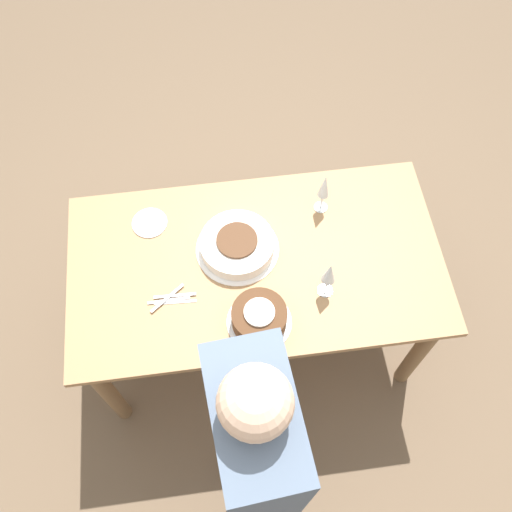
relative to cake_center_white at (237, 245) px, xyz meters
The scene contains 9 objects.
ground_plane 0.81m from the cake_center_white, 45.02° to the right, with size 12.00×12.00×0.00m, color brown.
dining_table 0.18m from the cake_center_white, 45.02° to the right, with size 1.55×0.84×0.77m.
cake_center_white is the anchor object (origin of this frame).
cake_front_chocolate 0.34m from the cake_center_white, 82.17° to the right, with size 0.25×0.25×0.11m.
wine_glass_near 0.43m from the cake_center_white, 22.58° to the left, with size 0.06×0.06×0.23m.
wine_glass_far 0.42m from the cake_center_white, 35.89° to the right, with size 0.06×0.06×0.22m.
dessert_plate_left 0.40m from the cake_center_white, 153.80° to the left, with size 0.15×0.15×0.01m.
fork_pile 0.35m from the cake_center_white, 145.83° to the right, with size 0.20×0.11×0.01m.
person_cutting 0.86m from the cake_center_white, 92.35° to the right, with size 0.25×0.42×1.64m.
Camera 1 is at (-0.15, -1.10, 2.85)m, focal length 40.00 mm.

